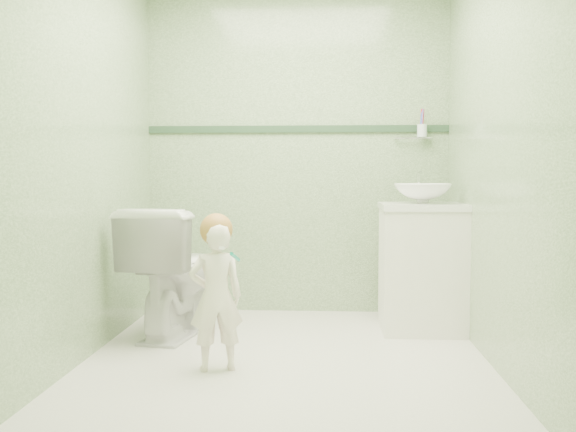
{
  "coord_description": "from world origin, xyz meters",
  "views": [
    {
      "loc": [
        0.22,
        -3.52,
        1.01
      ],
      "look_at": [
        0.0,
        0.15,
        0.78
      ],
      "focal_mm": 40.36,
      "sensor_mm": 36.0,
      "label": 1
    }
  ],
  "objects": [
    {
      "name": "ground",
      "position": [
        0.0,
        0.0,
        0.0
      ],
      "size": [
        2.5,
        2.5,
        0.0
      ],
      "primitive_type": "plane",
      "color": "silver",
      "rests_on": "ground"
    },
    {
      "name": "room_shell",
      "position": [
        0.0,
        0.0,
        1.2
      ],
      "size": [
        2.5,
        2.54,
        2.4
      ],
      "color": "gray",
      "rests_on": "ground"
    },
    {
      "name": "trim_stripe",
      "position": [
        0.0,
        1.24,
        1.35
      ],
      "size": [
        2.2,
        0.02,
        0.05
      ],
      "primitive_type": "cube",
      "color": "#29442D",
      "rests_on": "room_shell"
    },
    {
      "name": "vanity",
      "position": [
        0.84,
        0.7,
        0.4
      ],
      "size": [
        0.52,
        0.5,
        0.8
      ],
      "primitive_type": "cube",
      "color": "white",
      "rests_on": "ground"
    },
    {
      "name": "counter",
      "position": [
        0.84,
        0.7,
        0.81
      ],
      "size": [
        0.54,
        0.52,
        0.04
      ],
      "primitive_type": "cube",
      "color": "white",
      "rests_on": "vanity"
    },
    {
      "name": "basin",
      "position": [
        0.84,
        0.7,
        0.89
      ],
      "size": [
        0.37,
        0.37,
        0.13
      ],
      "primitive_type": "imported",
      "color": "white",
      "rests_on": "counter"
    },
    {
      "name": "faucet",
      "position": [
        0.84,
        0.89,
        0.97
      ],
      "size": [
        0.03,
        0.13,
        0.18
      ],
      "color": "silver",
      "rests_on": "counter"
    },
    {
      "name": "cup_holder",
      "position": [
        0.89,
        1.18,
        1.33
      ],
      "size": [
        0.26,
        0.07,
        0.21
      ],
      "color": "silver",
      "rests_on": "room_shell"
    },
    {
      "name": "toilet",
      "position": [
        -0.74,
        0.48,
        0.41
      ],
      "size": [
        0.59,
        0.87,
        0.81
      ],
      "primitive_type": "imported",
      "rotation": [
        0.0,
        0.0,
        2.97
      ],
      "color": "white",
      "rests_on": "ground"
    },
    {
      "name": "toddler",
      "position": [
        -0.35,
        -0.24,
        0.38
      ],
      "size": [
        0.32,
        0.26,
        0.77
      ],
      "primitive_type": "imported",
      "rotation": [
        0.0,
        0.0,
        3.44
      ],
      "color": "white",
      "rests_on": "ground"
    },
    {
      "name": "hair_cap",
      "position": [
        -0.35,
        -0.22,
        0.73
      ],
      "size": [
        0.17,
        0.17,
        0.17
      ],
      "primitive_type": "sphere",
      "color": "#AD7534",
      "rests_on": "toddler"
    },
    {
      "name": "teal_toothbrush",
      "position": [
        -0.24,
        -0.34,
        0.61
      ],
      "size": [
        0.1,
        0.14,
        0.08
      ],
      "color": "#099881",
      "rests_on": "toddler"
    }
  ]
}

